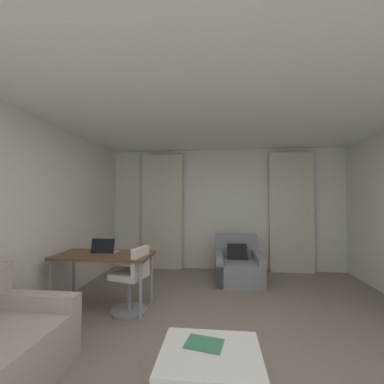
{
  "coord_description": "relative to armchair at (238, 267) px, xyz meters",
  "views": [
    {
      "loc": [
        -0.14,
        -2.49,
        1.52
      ],
      "look_at": [
        -0.56,
        1.48,
        1.63
      ],
      "focal_mm": 23.36,
      "sensor_mm": 36.0,
      "label": 1
    }
  ],
  "objects": [
    {
      "name": "coffee_table",
      "position": [
        -0.42,
        -2.88,
        -0.06
      ],
      "size": [
        0.74,
        0.62,
        0.41
      ],
      "color": "white",
      "rests_on": "ground"
    },
    {
      "name": "curtain_left_panel",
      "position": [
        -1.59,
        0.66,
        0.99
      ],
      "size": [
        0.9,
        0.06,
        2.5
      ],
      "color": "beige",
      "rests_on": "ground"
    },
    {
      "name": "laptop",
      "position": [
        -1.94,
        -1.36,
        0.54
      ],
      "size": [
        0.33,
        0.26,
        0.22
      ],
      "color": "#ADADB2",
      "rests_on": "desk"
    },
    {
      "name": "curtain_right_panel",
      "position": [
        1.16,
        0.66,
        0.99
      ],
      "size": [
        0.9,
        0.06,
        2.5
      ],
      "color": "beige",
      "rests_on": "ground"
    },
    {
      "name": "armchair",
      "position": [
        0.0,
        0.0,
        0.0
      ],
      "size": [
        0.86,
        0.89,
        0.81
      ],
      "color": "gray",
      "rests_on": "ground"
    },
    {
      "name": "ground_plane",
      "position": [
        -0.22,
        -2.24,
        -0.26
      ],
      "size": [
        12.0,
        12.0,
        0.0
      ],
      "primitive_type": "plane",
      "color": "gray"
    },
    {
      "name": "ceiling",
      "position": [
        -0.22,
        -2.24,
        2.37
      ],
      "size": [
        5.12,
        6.12,
        0.06
      ],
      "primitive_type": "cube",
      "color": "white",
      "rests_on": "wall_left"
    },
    {
      "name": "wall_window",
      "position": [
        -0.22,
        0.79,
        1.04
      ],
      "size": [
        5.12,
        0.06,
        2.6
      ],
      "color": "silver",
      "rests_on": "ground"
    },
    {
      "name": "desk_chair",
      "position": [
        -1.52,
        -1.46,
        0.13
      ],
      "size": [
        0.49,
        0.49,
        0.88
      ],
      "color": "gray",
      "rests_on": "ground"
    },
    {
      "name": "magazine_open",
      "position": [
        -0.47,
        -2.79,
        0.15
      ],
      "size": [
        0.31,
        0.25,
        0.01
      ],
      "color": "#387F5B",
      "rests_on": "coffee_table"
    },
    {
      "name": "desk",
      "position": [
        -1.95,
        -1.38,
        0.43
      ],
      "size": [
        1.31,
        0.63,
        0.76
      ],
      "color": "brown",
      "rests_on": "ground"
    }
  ]
}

